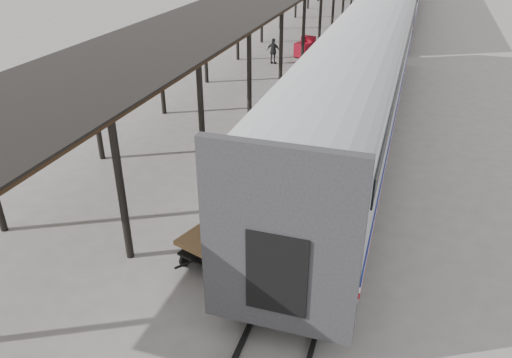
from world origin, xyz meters
The scene contains 7 objects.
ground centered at (0.00, 0.00, 0.00)m, with size 160.00×160.00×0.00m, color slate.
rails centered at (3.20, 34.00, 0.06)m, with size 1.54×150.00×0.12m.
baggage_cart centered at (0.99, -1.16, 0.65)m, with size 1.95×2.67×0.86m.
suitcase_stack centered at (1.03, -0.79, 1.05)m, with size 1.46×1.14×0.60m.
luggage_tug centered at (-1.61, 19.96, 0.56)m, with size 1.24×1.58×1.23m.
porter centered at (1.20, -1.81, 1.67)m, with size 0.59×0.39×1.62m, color navy.
pedestrian centered at (-3.07, 17.73, 0.76)m, with size 0.89×0.37×1.52m, color black.
Camera 1 is at (5.09, -11.19, 8.02)m, focal length 35.00 mm.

